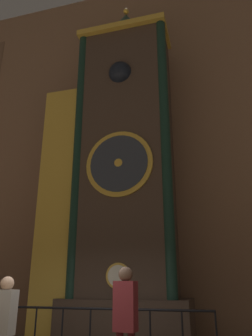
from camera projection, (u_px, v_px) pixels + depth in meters
cathedral_back_wall at (134, 133)px, 11.87m from camera, size 24.00×0.32×13.40m
clock_tower at (114, 173)px, 9.89m from camera, size 4.28×1.81×10.95m
railing_fence at (104, 333)px, 6.62m from camera, size 4.45×0.05×1.07m
visitor_near at (3, 321)px, 5.09m from camera, size 0.34×0.22×1.66m
visitor_far at (126, 315)px, 5.01m from camera, size 0.36×0.26×1.80m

